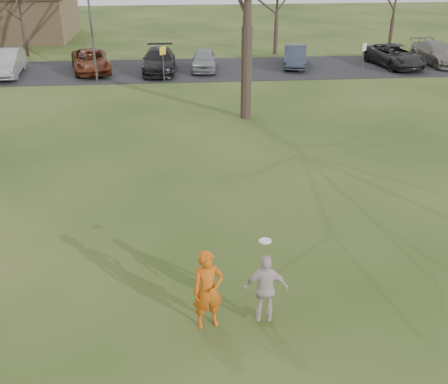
{
  "coord_description": "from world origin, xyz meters",
  "views": [
    {
      "loc": [
        -1.13,
        -8.87,
        7.9
      ],
      "look_at": [
        0.0,
        4.0,
        1.5
      ],
      "focal_mm": 41.82,
      "sensor_mm": 36.0,
      "label": 1
    }
  ],
  "objects": [
    {
      "name": "car_6",
      "position": [
        13.12,
        24.73,
        0.73
      ],
      "size": [
        3.16,
        5.3,
        1.38
      ],
      "primitive_type": "imported",
      "rotation": [
        0.0,
        0.0,
        0.18
      ],
      "color": "black",
      "rests_on": "parking_strip"
    },
    {
      "name": "car_7",
      "position": [
        16.23,
        25.19,
        0.74
      ],
      "size": [
        2.36,
        4.95,
        1.39
      ],
      "primitive_type": "imported",
      "rotation": [
        0.0,
        0.0,
        0.09
      ],
      "color": "slate",
      "rests_on": "parking_strip"
    },
    {
      "name": "lamp_post",
      "position": [
        -6.0,
        22.5,
        3.97
      ],
      "size": [
        0.34,
        0.34,
        6.27
      ],
      "color": "#47474C",
      "rests_on": "ground"
    },
    {
      "name": "car_1",
      "position": [
        -11.69,
        24.44,
        0.82
      ],
      "size": [
        2.06,
        4.85,
        1.56
      ],
      "primitive_type": "imported",
      "rotation": [
        0.0,
        0.0,
        0.09
      ],
      "color": "gray",
      "rests_on": "parking_strip"
    },
    {
      "name": "parking_strip",
      "position": [
        0.0,
        25.0,
        0.02
      ],
      "size": [
        62.0,
        6.5,
        0.04
      ],
      "primitive_type": "cube",
      "color": "black",
      "rests_on": "ground"
    },
    {
      "name": "sign_white",
      "position": [
        10.0,
        22.0,
        1.45
      ],
      "size": [
        0.35,
        0.35,
        2.08
      ],
      "color": "#47474C",
      "rests_on": "ground"
    },
    {
      "name": "catching_play",
      "position": [
        0.59,
        0.27,
        0.97
      ],
      "size": [
        1.02,
        0.62,
        1.94
      ],
      "color": "beige",
      "rests_on": "ground"
    },
    {
      "name": "ground",
      "position": [
        0.0,
        0.0,
        0.0
      ],
      "size": [
        120.0,
        120.0,
        0.0
      ],
      "primitive_type": "plane",
      "color": "#1E380F",
      "rests_on": "ground"
    },
    {
      "name": "car_2",
      "position": [
        -6.65,
        24.99,
        0.7
      ],
      "size": [
        3.18,
        5.14,
        1.33
      ],
      "primitive_type": "imported",
      "rotation": [
        0.0,
        0.0,
        0.22
      ],
      "color": "#5E2A16",
      "rests_on": "parking_strip"
    },
    {
      "name": "car_4",
      "position": [
        0.54,
        24.78,
        0.69
      ],
      "size": [
        1.85,
        3.94,
        1.3
      ],
      "primitive_type": "imported",
      "rotation": [
        0.0,
        0.0,
        -0.08
      ],
      "color": "gray",
      "rests_on": "parking_strip"
    },
    {
      "name": "sign_yellow",
      "position": [
        -2.0,
        22.0,
        1.45
      ],
      "size": [
        0.35,
        0.35,
        2.08
      ],
      "color": "#47474C",
      "rests_on": "ground"
    },
    {
      "name": "car_3",
      "position": [
        -2.33,
        24.5,
        0.75
      ],
      "size": [
        2.05,
        4.92,
        1.42
      ],
      "primitive_type": "imported",
      "rotation": [
        0.0,
        0.0,
        -0.01
      ],
      "color": "black",
      "rests_on": "parking_strip"
    },
    {
      "name": "car_5",
      "position": [
        6.55,
        25.22,
        0.71
      ],
      "size": [
        2.26,
        4.27,
        1.34
      ],
      "primitive_type": "imported",
      "rotation": [
        0.0,
        0.0,
        -0.22
      ],
      "color": "#2B3240",
      "rests_on": "parking_strip"
    },
    {
      "name": "player_defender",
      "position": [
        -0.67,
        0.33,
        0.95
      ],
      "size": [
        0.77,
        0.59,
        1.91
      ],
      "primitive_type": "imported",
      "rotation": [
        0.0,
        0.0,
        0.2
      ],
      "color": "#C0520F",
      "rests_on": "ground"
    }
  ]
}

